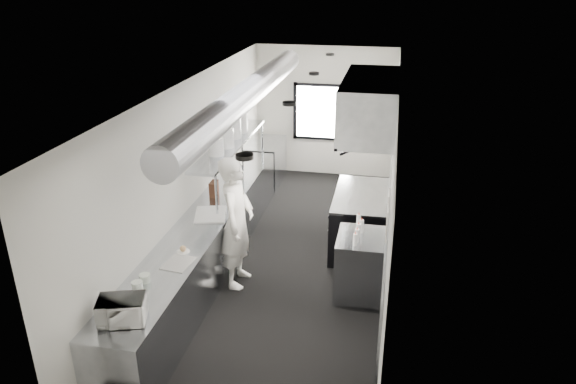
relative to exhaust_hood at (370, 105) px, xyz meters
The scene contains 35 objects.
floor 2.72m from the exhaust_hood, 147.45° to the right, with size 3.00×8.00×0.01m, color black.
ceiling 1.36m from the exhaust_hood, 147.45° to the right, with size 3.00×8.00×0.01m, color silver.
wall_back 3.62m from the exhaust_hood, 108.38° to the left, with size 3.00×0.02×2.80m, color beige.
wall_front 4.93m from the exhaust_hood, 103.13° to the right, with size 3.00×0.02×2.80m, color beige.
wall_left 2.87m from the exhaust_hood, 164.91° to the right, with size 0.02×8.00×2.80m, color beige.
wall_right 1.28m from the exhaust_hood, 60.05° to the right, with size 0.02×8.00×2.80m, color beige.
wall_cladding 1.92m from the exhaust_hood, 46.22° to the right, with size 0.03×5.50×1.10m, color #969CA3.
hvac_duct 1.83m from the exhaust_hood, behind, with size 0.40×0.40×6.40m, color #9899A0.
service_window 3.58m from the exhaust_hood, 108.57° to the left, with size 1.36×0.05×1.25m.
exhaust_hood is the anchor object (origin of this frame).
prep_counter 3.20m from the exhaust_hood, 151.89° to the right, with size 0.70×6.00×0.90m, color #969CA3.
pass_shelf 2.46m from the exhaust_hood, behind, with size 0.45×3.00×0.68m.
range 1.92m from the exhaust_hood, behind, with size 0.88×1.60×0.94m.
bottle_station 2.39m from the exhaust_hood, 87.82° to the right, with size 0.65×0.80×0.90m, color #969CA3.
far_work_table 3.88m from the exhaust_hood, 131.94° to the left, with size 0.70×1.20×0.90m, color #969CA3.
notice_sheet_a 2.09m from the exhaust_hood, 78.88° to the right, with size 0.02×0.28×0.38m, color beige.
notice_sheet_b 2.43m from the exhaust_hood, 80.58° to the right, with size 0.02×0.28×0.38m, color beige.
line_cook 2.64m from the exhaust_hood, 139.84° to the right, with size 0.71×0.46×1.94m, color white.
microwave 4.59m from the exhaust_hood, 120.73° to the right, with size 0.44×0.34×0.27m, color white.
deli_tub_a 4.22m from the exhaust_hood, 126.67° to the right, with size 0.13×0.13×0.09m, color beige.
deli_tub_b 4.09m from the exhaust_hood, 127.84° to the right, with size 0.13×0.13×0.09m, color beige.
newspaper 3.64m from the exhaust_hood, 129.73° to the right, with size 0.32×0.40×0.01m, color beige.
small_plate 3.48m from the exhaust_hood, 133.60° to the right, with size 0.17×0.17×0.01m, color white.
pastry 3.46m from the exhaust_hood, 133.60° to the right, with size 0.08×0.08×0.08m, color tan.
cutting_board 2.88m from the exhaust_hood, 152.63° to the right, with size 0.44×0.58×0.02m, color silver.
knife_block 2.77m from the exhaust_hood, 169.94° to the right, with size 0.10×0.22×0.24m, color #4E2A1B.
plate_stack_a 2.44m from the exhaust_hood, behind, with size 0.24×0.24×0.28m, color white.
plate_stack_b 2.37m from the exhaust_hood, behind, with size 0.25×0.25×0.33m, color white.
plate_stack_c 2.46m from the exhaust_hood, 166.22° to the left, with size 0.25×0.25×0.36m, color white.
plate_stack_d 2.54m from the exhaust_hood, 157.75° to the left, with size 0.23×0.23×0.36m, color white.
squeeze_bottle_a 2.17m from the exhaust_hood, 90.59° to the right, with size 0.06×0.06×0.17m, color silver.
squeeze_bottle_b 2.09m from the exhaust_hood, 90.09° to the right, with size 0.06×0.06×0.19m, color silver.
squeeze_bottle_c 1.98m from the exhaust_hood, 89.82° to the right, with size 0.06×0.06×0.19m, color silver.
squeeze_bottle_d 1.89m from the exhaust_hood, 88.33° to the right, with size 0.06×0.06×0.19m, color silver.
squeeze_bottle_e 1.77m from the exhaust_hood, 90.79° to the right, with size 0.06×0.06×0.18m, color silver.
Camera 1 is at (1.43, -7.25, 4.29)m, focal length 33.44 mm.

